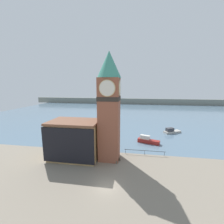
{
  "coord_description": "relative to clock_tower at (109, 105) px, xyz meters",
  "views": [
    {
      "loc": [
        4.3,
        -21.56,
        16.48
      ],
      "look_at": [
        -0.29,
        7.41,
        11.26
      ],
      "focal_mm": 24.0,
      "sensor_mm": 36.0,
      "label": 1
    }
  ],
  "objects": [
    {
      "name": "water",
      "position": [
        1.28,
        63.35,
        -12.44
      ],
      "size": [
        160.0,
        120.0,
        0.0
      ],
      "color": "slate",
      "rests_on": "ground_plane"
    },
    {
      "name": "mooring_bollard_near",
      "position": [
        1.92,
        -2.12,
        -12.09
      ],
      "size": [
        0.34,
        0.34,
        0.64
      ],
      "color": "brown",
      "rests_on": "ground_plane"
    },
    {
      "name": "boat_far",
      "position": [
        18.31,
        21.78,
        -11.77
      ],
      "size": [
        6.28,
        4.51,
        1.85
      ],
      "rotation": [
        0.0,
        0.0,
        0.46
      ],
      "color": "#B7B2A8",
      "rests_on": "water"
    },
    {
      "name": "ground_plane",
      "position": [
        1.28,
        -9.87,
        -12.43
      ],
      "size": [
        160.0,
        160.0,
        0.0
      ],
      "primitive_type": "plane",
      "color": "gray"
    },
    {
      "name": "pier_railing",
      "position": [
        8.07,
        3.1,
        -11.49
      ],
      "size": [
        9.78,
        0.08,
        1.09
      ],
      "color": "#232328",
      "rests_on": "ground_plane"
    },
    {
      "name": "mooring_bollard_far",
      "position": [
        2.45,
        -0.71,
        -11.98
      ],
      "size": [
        0.37,
        0.37,
        0.85
      ],
      "color": "brown",
      "rests_on": "ground_plane"
    },
    {
      "name": "pier_building",
      "position": [
        -7.95,
        -0.63,
        -8.08
      ],
      "size": [
        11.19,
        7.6,
        8.67
      ],
      "color": "tan",
      "rests_on": "ground_plane"
    },
    {
      "name": "boat_near",
      "position": [
        9.35,
        10.86,
        -11.63
      ],
      "size": [
        6.35,
        3.38,
        2.2
      ],
      "rotation": [
        0.0,
        0.0,
        -0.32
      ],
      "color": "maroon",
      "rests_on": "water"
    },
    {
      "name": "far_shoreline",
      "position": [
        1.28,
        103.35,
        -9.93
      ],
      "size": [
        180.0,
        3.0,
        5.0
      ],
      "color": "gray",
      "rests_on": "water"
    },
    {
      "name": "clock_tower",
      "position": [
        0.0,
        0.0,
        0.0
      ],
      "size": [
        5.03,
        5.03,
        23.45
      ],
      "color": "brown",
      "rests_on": "ground_plane"
    }
  ]
}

